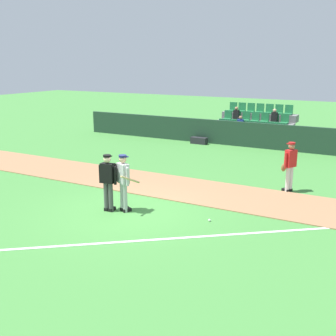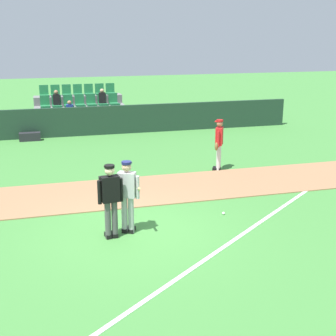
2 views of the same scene
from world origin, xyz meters
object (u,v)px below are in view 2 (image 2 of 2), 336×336
(umpire_home_plate, at_px, (110,197))
(equipment_bag, at_px, (30,137))
(baseball, at_px, (223,213))
(batter_grey_jersey, at_px, (128,194))
(runner_red_jersey, at_px, (219,143))

(umpire_home_plate, distance_m, equipment_bag, 11.15)
(baseball, bearing_deg, umpire_home_plate, -167.92)
(batter_grey_jersey, relative_size, baseball, 23.78)
(batter_grey_jersey, distance_m, runner_red_jersey, 5.88)
(batter_grey_jersey, distance_m, equipment_bag, 11.06)
(baseball, relative_size, equipment_bag, 0.08)
(batter_grey_jersey, bearing_deg, baseball, 10.21)
(batter_grey_jersey, xyz_separation_m, baseball, (2.61, 0.47, -0.93))
(batter_grey_jersey, bearing_deg, equipment_bag, 102.38)
(runner_red_jersey, height_order, equipment_bag, runner_red_jersey)
(batter_grey_jersey, distance_m, baseball, 2.81)
(batter_grey_jersey, height_order, equipment_bag, batter_grey_jersey)
(equipment_bag, bearing_deg, umpire_home_plate, -79.98)
(equipment_bag, bearing_deg, baseball, -64.24)
(baseball, height_order, equipment_bag, equipment_bag)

